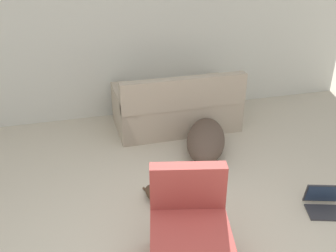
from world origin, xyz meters
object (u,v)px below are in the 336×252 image
at_px(dog, 206,137).
at_px(cat, 157,196).
at_px(couch, 176,108).
at_px(laptop_open, 323,201).
at_px(side_chair, 189,240).

height_order(dog, cat, dog).
relative_size(couch, cat, 3.38).
height_order(couch, dog, couch).
bearing_deg(laptop_open, dog, 133.88).
xyz_separation_m(couch, cat, (-0.68, -1.61, -0.20)).
xyz_separation_m(cat, laptop_open, (1.53, -0.52, 0.01)).
bearing_deg(cat, laptop_open, 53.43).
bearing_deg(dog, cat, 159.26).
xyz_separation_m(cat, side_chair, (0.04, -0.86, 0.20)).
bearing_deg(laptop_open, couch, 129.55).
bearing_deg(side_chair, laptop_open, 26.41).
distance_m(cat, laptop_open, 1.62).
bearing_deg(dog, side_chair, 178.50).
relative_size(dog, cat, 3.00).
bearing_deg(couch, laptop_open, 111.57).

